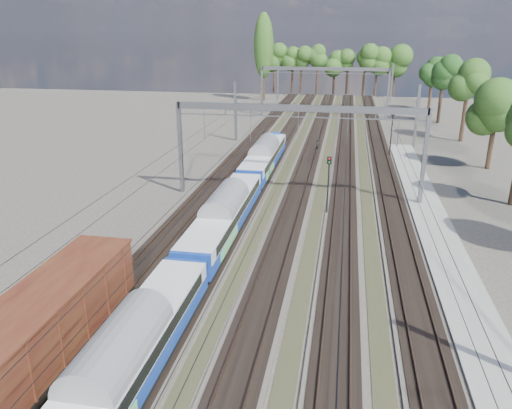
% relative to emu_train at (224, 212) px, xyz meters
% --- Properties ---
extents(track_bed, '(21.00, 130.00, 0.34)m').
position_rel_emu_train_xyz_m(track_bed, '(4.50, 26.00, -2.19)').
color(track_bed, '#47423A').
rests_on(track_bed, ground).
extents(platform, '(3.00, 70.00, 0.30)m').
position_rel_emu_train_xyz_m(platform, '(16.50, 1.00, -2.14)').
color(platform, gray).
rests_on(platform, ground).
extents(catenary, '(25.65, 130.00, 9.00)m').
position_rel_emu_train_xyz_m(catenary, '(4.83, 33.69, 4.11)').
color(catenary, slate).
rests_on(catenary, ground).
extents(tree_belt, '(40.32, 99.88, 12.28)m').
position_rel_emu_train_xyz_m(tree_belt, '(9.67, 73.62, 6.17)').
color(tree_belt, black).
rests_on(tree_belt, ground).
extents(poplar, '(4.40, 4.40, 19.04)m').
position_rel_emu_train_xyz_m(poplar, '(-10.00, 79.00, 9.59)').
color(poplar, black).
rests_on(poplar, ground).
extents(emu_train, '(2.67, 56.48, 3.90)m').
position_rel_emu_train_xyz_m(emu_train, '(0.00, 0.00, 0.00)').
color(emu_train, black).
rests_on(emu_train, ground).
extents(freight_boxcar, '(3.22, 15.52, 4.00)m').
position_rel_emu_train_xyz_m(freight_boxcar, '(-4.50, -17.90, 0.15)').
color(freight_boxcar, black).
rests_on(freight_boxcar, ground).
extents(worker, '(0.48, 0.64, 1.58)m').
position_rel_emu_train_xyz_m(worker, '(5.29, 31.06, -1.50)').
color(worker, black).
rests_on(worker, ground).
extents(signal_near, '(0.37, 0.35, 5.22)m').
position_rel_emu_train_xyz_m(signal_near, '(7.62, 7.18, 1.01)').
color(signal_near, black).
rests_on(signal_near, ground).
extents(signal_far, '(0.42, 0.39, 5.92)m').
position_rel_emu_train_xyz_m(signal_far, '(14.61, 30.01, 1.45)').
color(signal_far, black).
rests_on(signal_far, ground).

